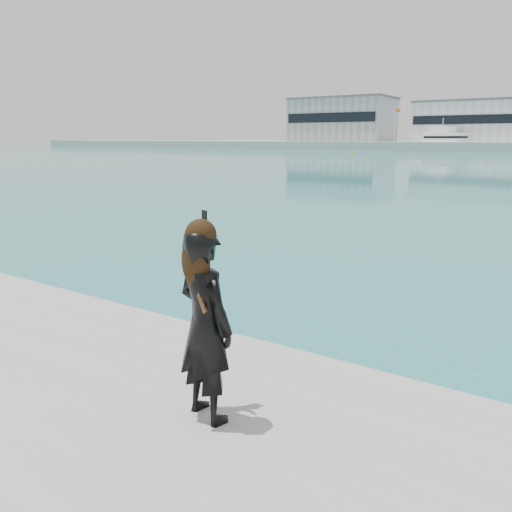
{
  "coord_description": "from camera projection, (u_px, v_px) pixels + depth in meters",
  "views": [
    {
      "loc": [
        2.88,
        -3.25,
        2.94
      ],
      "look_at": [
        0.61,
        0.2,
        1.96
      ],
      "focal_mm": 35.0,
      "sensor_mm": 36.0,
      "label": 1
    }
  ],
  "objects": [
    {
      "name": "motor_yacht",
      "position": [
        446.0,
        142.0,
        113.64
      ],
      "size": [
        16.25,
        9.12,
        7.31
      ],
      "rotation": [
        0.0,
        0.0,
        -0.32
      ],
      "color": "white",
      "rests_on": "ground"
    },
    {
      "name": "warehouse_grey_left",
      "position": [
        342.0,
        120.0,
        136.51
      ],
      "size": [
        26.52,
        16.36,
        11.5
      ],
      "color": "gray",
      "rests_on": "far_quay"
    },
    {
      "name": "ground",
      "position": [
        192.0,
        447.0,
        4.86
      ],
      "size": [
        500.0,
        500.0,
        0.0
      ],
      "primitive_type": "plane",
      "color": "teal",
      "rests_on": "ground"
    },
    {
      "name": "buoy_far",
      "position": [
        353.0,
        154.0,
        93.89
      ],
      "size": [
        0.5,
        0.5,
        0.5
      ],
      "primitive_type": "sphere",
      "color": "yellow",
      "rests_on": "ground"
    },
    {
      "name": "woman",
      "position": [
        205.0,
        319.0,
        3.75
      ],
      "size": [
        0.62,
        0.49,
        1.59
      ],
      "rotation": [
        0.0,
        0.0,
        2.89
      ],
      "color": "black",
      "rests_on": "near_quay"
    },
    {
      "name": "flagpole_left",
      "position": [
        395.0,
        123.0,
        121.99
      ],
      "size": [
        1.28,
        0.16,
        8.0
      ],
      "color": "silver",
      "rests_on": "far_quay"
    },
    {
      "name": "warehouse_white",
      "position": [
        470.0,
        121.0,
        119.12
      ],
      "size": [
        24.48,
        15.35,
        9.5
      ],
      "color": "silver",
      "rests_on": "far_quay"
    }
  ]
}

